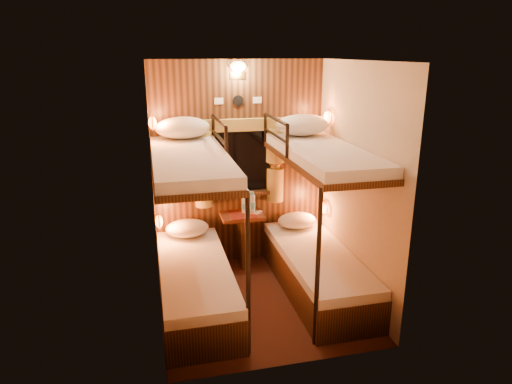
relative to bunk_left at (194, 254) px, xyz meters
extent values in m
plane|color=#33140D|center=(0.65, -0.07, -0.56)|extent=(2.10, 2.10, 0.00)
plane|color=silver|center=(0.65, -0.07, 1.84)|extent=(2.10, 2.10, 0.00)
plane|color=#C6B293|center=(0.65, 0.98, 0.64)|extent=(2.40, 0.00, 2.40)
plane|color=#C6B293|center=(0.65, -1.12, 0.64)|extent=(2.40, 0.00, 2.40)
plane|color=#C6B293|center=(-0.35, -0.07, 0.64)|extent=(0.00, 2.40, 2.40)
plane|color=#C6B293|center=(1.65, -0.07, 0.64)|extent=(0.00, 2.40, 2.40)
cube|color=black|center=(0.65, 0.97, 0.64)|extent=(2.00, 0.03, 2.40)
cube|color=black|center=(0.00, 0.00, -0.38)|extent=(0.70, 1.90, 0.35)
cube|color=white|center=(0.00, 0.00, -0.16)|extent=(0.68, 1.88, 0.10)
cube|color=black|center=(0.00, 0.00, 0.89)|extent=(0.70, 1.90, 0.06)
cube|color=white|center=(0.00, 0.00, 0.97)|extent=(0.68, 1.88, 0.10)
cylinder|color=black|center=(0.35, -0.90, 0.17)|extent=(0.04, 0.04, 1.45)
cylinder|color=black|center=(0.35, 0.88, 1.08)|extent=(0.04, 0.04, 0.32)
cylinder|color=black|center=(0.35, 0.03, 1.08)|extent=(0.04, 0.04, 0.32)
cylinder|color=black|center=(0.35, 0.46, 1.24)|extent=(0.04, 0.85, 0.04)
cylinder|color=black|center=(0.35, 0.46, 1.07)|extent=(0.03, 0.85, 0.03)
cube|color=black|center=(1.30, 0.00, -0.38)|extent=(0.70, 1.90, 0.35)
cube|color=white|center=(1.30, 0.00, -0.16)|extent=(0.68, 1.88, 0.10)
cube|color=black|center=(1.30, 0.00, 0.89)|extent=(0.70, 1.90, 0.06)
cube|color=white|center=(1.30, 0.00, 0.97)|extent=(0.68, 1.88, 0.10)
cylinder|color=black|center=(0.95, -0.90, 0.17)|extent=(0.04, 0.04, 1.45)
cylinder|color=black|center=(0.95, 0.88, 1.08)|extent=(0.04, 0.04, 0.32)
cylinder|color=black|center=(0.95, 0.03, 1.08)|extent=(0.04, 0.04, 0.32)
cylinder|color=black|center=(0.95, 0.46, 1.24)|extent=(0.04, 0.85, 0.04)
cylinder|color=black|center=(0.95, 0.46, 1.07)|extent=(0.03, 0.85, 0.03)
cube|color=black|center=(0.65, 0.95, 0.69)|extent=(0.98, 0.02, 0.78)
cube|color=black|center=(0.65, 0.94, 0.69)|extent=(0.90, 0.01, 0.70)
cube|color=black|center=(0.65, 0.90, 0.31)|extent=(1.00, 0.12, 0.04)
cube|color=olive|center=(0.65, 0.91, 1.12)|extent=(1.10, 0.06, 0.14)
cylinder|color=olive|center=(0.22, 0.90, 0.87)|extent=(0.22, 0.22, 0.40)
cylinder|color=olive|center=(0.22, 0.90, 0.64)|extent=(0.11, 0.11, 0.12)
cylinder|color=olive|center=(0.22, 0.90, 0.39)|extent=(0.20, 0.20, 0.40)
torus|color=#AF7933|center=(0.22, 0.90, 0.64)|extent=(0.14, 0.14, 0.02)
cylinder|color=olive|center=(1.08, 0.90, 0.87)|extent=(0.22, 0.22, 0.40)
cylinder|color=olive|center=(1.08, 0.90, 0.64)|extent=(0.11, 0.11, 0.12)
cylinder|color=olive|center=(1.08, 0.90, 0.39)|extent=(0.20, 0.20, 0.40)
torus|color=#AF7933|center=(1.08, 0.90, 0.64)|extent=(0.14, 0.14, 0.02)
cylinder|color=black|center=(0.65, 0.95, 1.39)|extent=(0.12, 0.02, 0.12)
cube|color=silver|center=(0.43, 0.95, 1.39)|extent=(0.10, 0.01, 0.07)
cube|color=silver|center=(0.87, 0.95, 1.39)|extent=(0.10, 0.01, 0.07)
cube|color=#AF7933|center=(0.65, 0.95, 1.66)|extent=(0.18, 0.01, 0.08)
ellipsoid|color=#FFCC8C|center=(0.65, 0.93, 1.76)|extent=(0.18, 0.09, 0.11)
ellipsoid|color=orange|center=(-0.31, 0.63, 0.14)|extent=(0.08, 0.20, 0.13)
torus|color=#AF7933|center=(-0.31, 0.63, 0.14)|extent=(0.02, 0.17, 0.17)
ellipsoid|color=orange|center=(-0.31, 0.63, 1.22)|extent=(0.08, 0.20, 0.13)
torus|color=#AF7933|center=(-0.31, 0.63, 1.22)|extent=(0.02, 0.17, 0.17)
ellipsoid|color=orange|center=(1.61, 0.63, 0.14)|extent=(0.08, 0.20, 0.13)
torus|color=#AF7933|center=(1.61, 0.63, 0.14)|extent=(0.02, 0.17, 0.17)
ellipsoid|color=orange|center=(1.61, 0.63, 1.22)|extent=(0.08, 0.20, 0.13)
torus|color=#AF7933|center=(1.61, 0.63, 1.22)|extent=(0.02, 0.17, 0.17)
cube|color=#5C2815|center=(0.65, 0.78, 0.07)|extent=(0.50, 0.34, 0.04)
cube|color=black|center=(0.65, 0.78, -0.25)|extent=(0.08, 0.30, 0.61)
cube|color=maroon|center=(0.65, 0.78, 0.09)|extent=(0.30, 0.34, 0.01)
cylinder|color=#99BFE5|center=(0.68, 0.83, 0.19)|extent=(0.06, 0.06, 0.19)
cylinder|color=#4191C4|center=(0.68, 0.83, 0.18)|extent=(0.06, 0.06, 0.07)
cylinder|color=#4191C4|center=(0.68, 0.83, 0.30)|extent=(0.03, 0.03, 0.03)
cylinder|color=#99BFE5|center=(0.77, 0.79, 0.21)|extent=(0.07, 0.07, 0.23)
cylinder|color=#4191C4|center=(0.77, 0.79, 0.19)|extent=(0.08, 0.08, 0.08)
cylinder|color=#4191C4|center=(0.77, 0.79, 0.34)|extent=(0.04, 0.04, 0.03)
cube|color=silver|center=(0.86, 0.83, 0.09)|extent=(0.09, 0.07, 0.01)
cube|color=silver|center=(0.82, 0.77, 0.09)|extent=(0.09, 0.08, 0.01)
ellipsoid|color=silver|center=(0.00, 0.74, -0.01)|extent=(0.49, 0.35, 0.19)
ellipsoid|color=silver|center=(1.30, 0.70, -0.01)|extent=(0.46, 0.33, 0.18)
ellipsoid|color=silver|center=(0.00, 0.73, 1.14)|extent=(0.58, 0.42, 0.23)
ellipsoid|color=silver|center=(1.30, 0.61, 1.15)|extent=(0.59, 0.42, 0.23)
camera|label=1|loc=(-0.36, -4.15, 1.92)|focal=32.00mm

